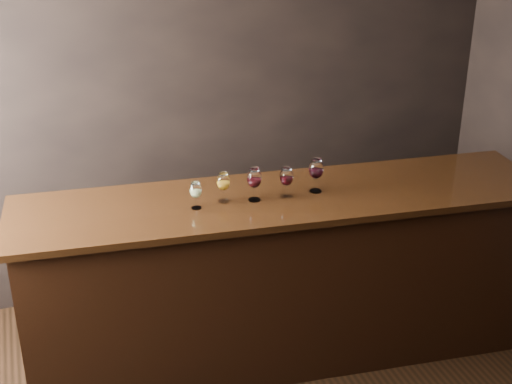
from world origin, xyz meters
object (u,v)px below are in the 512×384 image
object	(u,v)px
bar_counter	(282,280)
back_bar_shelf	(219,243)
glass_white	(196,191)
glass_amber	(223,182)
glass_red_c	(316,170)
glass_red_b	(286,177)
glass_red_a	(254,179)

from	to	relation	value
bar_counter	back_bar_shelf	distance (m)	0.96
glass_white	glass_amber	world-z (taller)	glass_amber
back_bar_shelf	glass_white	bearing A→B (deg)	-112.45
glass_amber	glass_red_c	size ratio (longest dim) A/B	0.86
back_bar_shelf	bar_counter	bearing A→B (deg)	-79.13
bar_counter	glass_amber	size ratio (longest dim) A/B	17.27
back_bar_shelf	glass_white	distance (m)	1.35
bar_counter	glass_white	xyz separation A→B (m)	(-0.56, -0.00, 0.73)
glass_red_b	back_bar_shelf	bearing A→B (deg)	100.96
glass_red_b	glass_amber	bearing A→B (deg)	170.86
glass_white	glass_red_b	xyz separation A→B (m)	(0.57, -0.02, 0.02)
back_bar_shelf	glass_red_b	bearing A→B (deg)	-79.04
glass_white	back_bar_shelf	bearing A→B (deg)	67.55
glass_white	glass_amber	xyz separation A→B (m)	(0.18, 0.04, 0.01)
bar_counter	back_bar_shelf	world-z (taller)	bar_counter
bar_counter	glass_amber	xyz separation A→B (m)	(-0.38, 0.04, 0.74)
back_bar_shelf	glass_red_c	distance (m)	1.38
glass_white	glass_red_c	distance (m)	0.77
glass_white	glass_red_a	xyz separation A→B (m)	(0.37, -0.00, 0.03)
bar_counter	glass_white	bearing A→B (deg)	-174.65
bar_counter	glass_red_b	distance (m)	0.75
glass_red_b	glass_red_c	xyz separation A→B (m)	(0.21, 0.02, 0.01)
glass_red_a	glass_amber	bearing A→B (deg)	167.15
glass_amber	glass_red_c	xyz separation A→B (m)	(0.59, -0.04, 0.02)
back_bar_shelf	glass_red_a	xyz separation A→B (m)	(-0.02, -0.93, 0.93)
glass_red_a	glass_red_b	size ratio (longest dim) A/B	1.07
glass_amber	glass_red_a	xyz separation A→B (m)	(0.18, -0.04, 0.01)
back_bar_shelf	glass_amber	bearing A→B (deg)	-102.75
glass_red_a	glass_red_b	distance (m)	0.20
glass_amber	glass_red_b	distance (m)	0.39
glass_white	glass_amber	distance (m)	0.19
glass_red_c	glass_red_b	bearing A→B (deg)	-173.91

